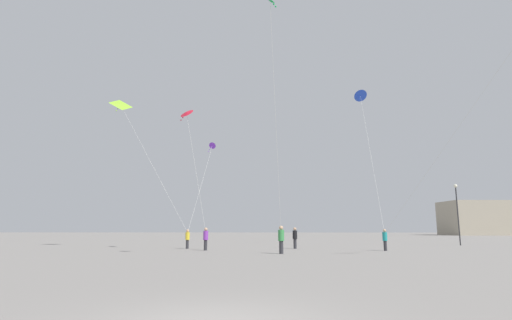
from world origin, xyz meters
TOP-DOWN VIEW (x-y plane):
  - person_in_black at (2.88, 26.12)m, footprint 0.38×0.38m
  - person_in_yellow at (-5.99, 25.64)m, footprint 0.34×0.34m
  - person_in_purple at (-4.09, 23.30)m, footprint 0.37×0.37m
  - person_in_teal at (9.47, 23.29)m, footprint 0.35×0.35m
  - person_in_green at (1.60, 19.46)m, footprint 0.40×0.40m
  - kite_lime_delta at (-12.60, 26.77)m, footprint 7.54×1.93m
  - kite_crimson_diamond at (-5.82, 23.12)m, footprint 2.46×1.35m
  - kite_emerald_diamond at (1.02, 13.94)m, footprint 1.07×6.19m
  - kite_cobalt_diamond at (10.35, 32.88)m, footprint 1.67×10.31m
  - kite_violet_diamond at (-5.09, 31.88)m, footprint 1.34×6.73m
  - building_left_hall at (53.00, 91.99)m, footprint 20.45×11.95m
  - lamppost_east at (19.48, 33.14)m, footprint 0.36×0.36m

SIDE VIEW (x-z plane):
  - person_in_yellow at x=-5.99m, z-range 0.08..1.65m
  - person_in_teal at x=9.47m, z-range 0.08..1.69m
  - person_in_purple at x=-4.09m, z-range 0.08..1.80m
  - person_in_black at x=2.88m, z-range 0.08..1.82m
  - person_in_green at x=1.60m, z-range 0.09..1.92m
  - lamppost_east at x=19.48m, z-range 0.92..6.97m
  - building_left_hall at x=53.00m, z-range 0.00..8.11m
  - kite_violet_diamond at x=-5.09m, z-range 5.22..14.26m
  - kite_crimson_diamond at x=-5.82m, z-range 5.78..15.74m
  - kite_lime_delta at x=-12.60m, z-range 6.61..18.51m
  - kite_emerald_diamond at x=1.02m, z-range 7.40..21.16m
  - kite_cobalt_diamond at x=10.35m, z-range 8.00..22.71m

